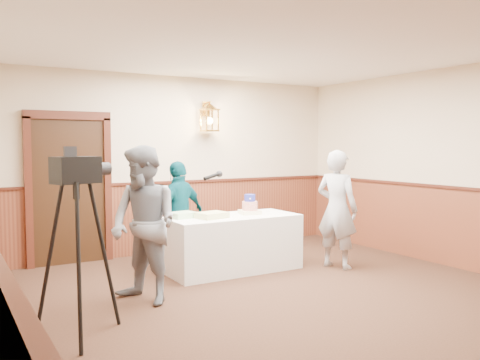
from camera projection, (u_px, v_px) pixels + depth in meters
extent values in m
plane|color=#311E13|center=(307.00, 312.00, 5.21)|extent=(7.00, 7.00, 0.00)
cube|color=beige|center=(171.00, 164.00, 8.11)|extent=(6.00, 0.02, 2.80)
cube|color=white|center=(309.00, 35.00, 5.01)|extent=(6.00, 7.00, 0.02)
cube|color=#5C2B1A|center=(172.00, 217.00, 8.15)|extent=(5.98, 0.04, 1.10)
cube|color=#431C11|center=(172.00, 182.00, 8.10)|extent=(5.98, 0.07, 0.04)
cube|color=black|center=(69.00, 191.00, 7.27)|extent=(1.00, 0.06, 2.10)
cube|color=silver|center=(233.00, 243.00, 6.92)|extent=(1.80, 0.80, 0.75)
cube|color=#F8EEBE|center=(250.00, 212.00, 7.07)|extent=(0.31, 0.31, 0.05)
cylinder|color=#B61808|center=(250.00, 206.00, 7.06)|extent=(0.21, 0.21, 0.12)
cylinder|color=#262D9C|center=(250.00, 198.00, 7.05)|extent=(0.15, 0.15, 0.10)
cube|color=#E9EB8C|center=(212.00, 215.00, 6.67)|extent=(0.42, 0.35, 0.08)
cube|color=#A1DD9C|center=(183.00, 215.00, 6.71)|extent=(0.35, 0.30, 0.07)
imported|color=slate|center=(144.00, 225.00, 5.46)|extent=(0.92, 1.02, 1.71)
cylinder|color=black|center=(211.00, 177.00, 6.16)|extent=(0.23, 0.10, 0.09)
sphere|color=black|center=(219.00, 174.00, 6.25)|extent=(0.08, 0.08, 0.08)
imported|color=#9B9CA1|center=(337.00, 209.00, 7.03)|extent=(0.58, 0.70, 1.64)
imported|color=#074450|center=(179.00, 214.00, 7.14)|extent=(0.94, 0.65, 1.49)
cube|color=black|center=(76.00, 170.00, 4.43)|extent=(0.44, 0.33, 0.24)
cylinder|color=black|center=(101.00, 169.00, 4.62)|extent=(0.19, 0.16, 0.12)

